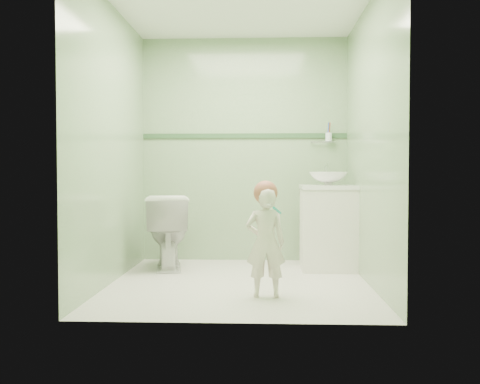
{
  "coord_description": "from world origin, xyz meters",
  "views": [
    {
      "loc": [
        0.21,
        -4.64,
        0.95
      ],
      "look_at": [
        0.0,
        0.15,
        0.78
      ],
      "focal_mm": 40.69,
      "sensor_mm": 36.0,
      "label": 1
    }
  ],
  "objects": [
    {
      "name": "trim_stripe",
      "position": [
        0.0,
        1.24,
        1.35
      ],
      "size": [
        2.2,
        0.02,
        0.05
      ],
      "primitive_type": "cube",
      "color": "#315532",
      "rests_on": "room_shell"
    },
    {
      "name": "hair_cap",
      "position": [
        0.22,
        -0.48,
        0.8
      ],
      "size": [
        0.18,
        0.18,
        0.18
      ],
      "primitive_type": "sphere",
      "color": "#9D553F",
      "rests_on": "toddler"
    },
    {
      "name": "toddler",
      "position": [
        0.22,
        -0.51,
        0.42
      ],
      "size": [
        0.31,
        0.21,
        0.83
      ],
      "primitive_type": "imported",
      "rotation": [
        0.0,
        0.0,
        3.17
      ],
      "color": "silver",
      "rests_on": "ground"
    },
    {
      "name": "ground",
      "position": [
        0.0,
        0.0,
        0.0
      ],
      "size": [
        2.5,
        2.5,
        0.0
      ],
      "primitive_type": "plane",
      "color": "beige",
      "rests_on": "ground"
    },
    {
      "name": "room_shell",
      "position": [
        0.0,
        0.0,
        1.2
      ],
      "size": [
        2.5,
        2.54,
        2.4
      ],
      "color": "#82A978",
      "rests_on": "ground"
    },
    {
      "name": "counter",
      "position": [
        0.84,
        0.7,
        0.81
      ],
      "size": [
        0.54,
        0.52,
        0.04
      ],
      "primitive_type": "cube",
      "color": "white",
      "rests_on": "vanity"
    },
    {
      "name": "cup_holder",
      "position": [
        0.89,
        1.18,
        1.33
      ],
      "size": [
        0.26,
        0.07,
        0.21
      ],
      "color": "silver",
      "rests_on": "room_shell"
    },
    {
      "name": "faucet",
      "position": [
        0.84,
        0.89,
        0.97
      ],
      "size": [
        0.03,
        0.13,
        0.18
      ],
      "color": "silver",
      "rests_on": "counter"
    },
    {
      "name": "vanity",
      "position": [
        0.84,
        0.7,
        0.4
      ],
      "size": [
        0.52,
        0.5,
        0.8
      ],
      "primitive_type": "cube",
      "color": "white",
      "rests_on": "ground"
    },
    {
      "name": "toilet",
      "position": [
        -0.74,
        0.68,
        0.37
      ],
      "size": [
        0.52,
        0.78,
        0.74
      ],
      "primitive_type": "imported",
      "rotation": [
        0.0,
        0.0,
        3.31
      ],
      "color": "white",
      "rests_on": "ground"
    },
    {
      "name": "teal_toothbrush",
      "position": [
        0.3,
        -0.63,
        0.68
      ],
      "size": [
        0.11,
        0.13,
        0.08
      ],
      "color": "#0E9886",
      "rests_on": "toddler"
    },
    {
      "name": "basin",
      "position": [
        0.84,
        0.7,
        0.89
      ],
      "size": [
        0.37,
        0.37,
        0.13
      ],
      "primitive_type": "imported",
      "color": "white",
      "rests_on": "counter"
    }
  ]
}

